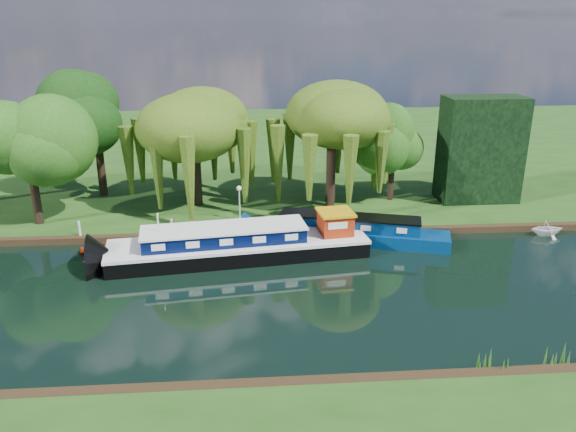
{
  "coord_description": "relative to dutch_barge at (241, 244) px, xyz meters",
  "views": [
    {
      "loc": [
        1.08,
        -26.94,
        14.2
      ],
      "look_at": [
        3.47,
        4.64,
        2.8
      ],
      "focal_mm": 35.0,
      "sensor_mm": 36.0,
      "label": 1
    }
  ],
  "objects": [
    {
      "name": "tree_far_mid",
      "position": [
        -11.11,
        12.18,
        5.86
      ],
      "size": [
        5.53,
        5.53,
        9.06
      ],
      "color": "black",
      "rests_on": "far_bank"
    },
    {
      "name": "red_dinghy",
      "position": [
        -8.66,
        1.39,
        -0.83
      ],
      "size": [
        3.29,
        2.63,
        0.61
      ],
      "primitive_type": "imported",
      "rotation": [
        0.0,
        0.0,
        1.76
      ],
      "color": "#94250A",
      "rests_on": "ground"
    },
    {
      "name": "narrowboat",
      "position": [
        7.12,
        2.1,
        -0.16
      ],
      "size": [
        13.1,
        5.73,
        1.9
      ],
      "rotation": [
        0.0,
        0.0,
        -0.28
      ],
      "color": "navy",
      "rests_on": "ground"
    },
    {
      "name": "lamppost",
      "position": [
        -0.11,
        5.34,
        1.59
      ],
      "size": [
        0.36,
        0.36,
        2.56
      ],
      "color": "silver",
      "rests_on": "far_bank"
    },
    {
      "name": "dutch_barge",
      "position": [
        0.0,
        0.0,
        0.0
      ],
      "size": [
        16.23,
        5.58,
        3.36
      ],
      "rotation": [
        0.0,
        0.0,
        0.13
      ],
      "color": "black",
      "rests_on": "ground"
    },
    {
      "name": "conifer_hedge",
      "position": [
        18.39,
        8.84,
        3.62
      ],
      "size": [
        6.0,
        3.0,
        8.0
      ],
      "primitive_type": "cube",
      "color": "black",
      "rests_on": "far_bank"
    },
    {
      "name": "white_cruiser",
      "position": [
        20.74,
        2.05,
        -0.83
      ],
      "size": [
        2.22,
        1.92,
        1.17
      ],
      "primitive_type": "imported",
      "rotation": [
        0.0,
        0.0,
        1.58
      ],
      "color": "silver",
      "rests_on": "ground"
    },
    {
      "name": "reeds_near",
      "position": [
        6.27,
        -12.73,
        -0.28
      ],
      "size": [
        33.7,
        1.5,
        1.1
      ],
      "color": "#265617",
      "rests_on": "ground"
    },
    {
      "name": "tree_far_right",
      "position": [
        11.69,
        9.31,
        4.09
      ],
      "size": [
        3.95,
        3.95,
        6.47
      ],
      "color": "black",
      "rests_on": "far_bank"
    },
    {
      "name": "far_bank",
      "position": [
        -0.61,
        28.84,
        -0.61
      ],
      "size": [
        120.0,
        52.0,
        0.45
      ],
      "primitive_type": "cube",
      "color": "#1C3F11",
      "rests_on": "ground"
    },
    {
      "name": "tree_far_left",
      "position": [
        -14.08,
        5.87,
        5.42
      ],
      "size": [
        5.26,
        5.26,
        8.47
      ],
      "color": "black",
      "rests_on": "far_bank"
    },
    {
      "name": "willow_left",
      "position": [
        -3.32,
        9.22,
        5.63
      ],
      "size": [
        6.9,
        6.9,
        8.27
      ],
      "color": "black",
      "rests_on": "far_bank"
    },
    {
      "name": "willow_right",
      "position": [
        6.73,
        8.12,
        5.72
      ],
      "size": [
        6.87,
        6.87,
        8.37
      ],
      "color": "black",
      "rests_on": "far_bank"
    },
    {
      "name": "ground",
      "position": [
        -0.61,
        -5.16,
        -0.83
      ],
      "size": [
        120.0,
        120.0,
        0.0
      ],
      "primitive_type": "plane",
      "color": "black"
    },
    {
      "name": "mooring_posts",
      "position": [
        -1.11,
        3.24,
        0.12
      ],
      "size": [
        19.16,
        0.16,
        1.0
      ],
      "color": "silver",
      "rests_on": "far_bank"
    }
  ]
}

